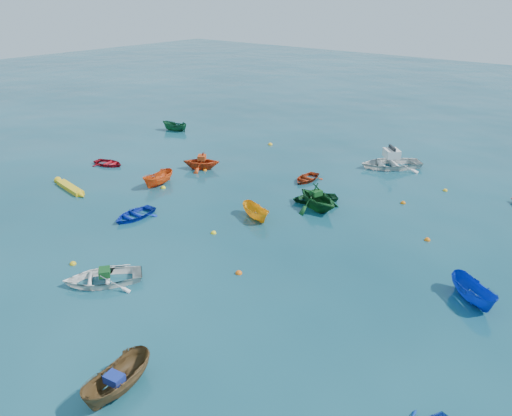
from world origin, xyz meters
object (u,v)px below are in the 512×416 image
Objects in this scene: dinghy_blue_sw at (134,218)px; motorboat_white at (390,167)px; dinghy_white_near at (104,282)px; kayak_yellow at (71,190)px.

dinghy_blue_sw is 19.25m from motorboat_white.
motorboat_white reaches higher than dinghy_blue_sw.
motorboat_white is (7.75, 17.62, 0.00)m from dinghy_blue_sw.
kayak_yellow is at bearing -168.29° from dinghy_white_near.
dinghy_blue_sw reaches higher than kayak_yellow.
kayak_yellow is 22.77m from motorboat_white.
kayak_yellow is (-6.80, 0.11, 0.00)m from dinghy_blue_sw.
dinghy_white_near is 0.77× the size of motorboat_white.
kayak_yellow is 0.84× the size of motorboat_white.
dinghy_blue_sw is 6.81m from kayak_yellow.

